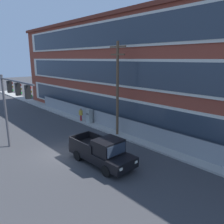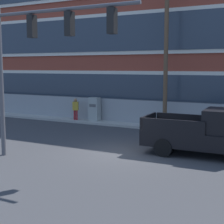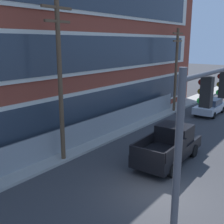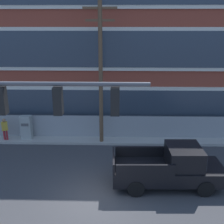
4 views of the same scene
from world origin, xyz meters
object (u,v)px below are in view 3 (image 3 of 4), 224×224
(sedan_silver, at_px, (210,106))
(utility_pole_near_corner, at_px, (60,77))
(traffic_signal_mast, at_px, (208,117))
(pickup_truck_black, at_px, (169,146))
(utility_pole_midblock, at_px, (176,67))

(sedan_silver, distance_m, utility_pole_near_corner, 17.29)
(traffic_signal_mast, bearing_deg, pickup_truck_black, 33.64)
(pickup_truck_black, xyz_separation_m, sedan_silver, (12.70, 1.84, -0.18))
(pickup_truck_black, height_order, utility_pole_near_corner, utility_pole_near_corner)
(traffic_signal_mast, bearing_deg, sedan_silver, 17.35)
(traffic_signal_mast, xyz_separation_m, utility_pole_near_corner, (2.26, 9.05, 0.32))
(pickup_truck_black, bearing_deg, utility_pole_near_corner, 126.71)
(pickup_truck_black, xyz_separation_m, utility_pole_midblock, (11.39, 5.03, 3.52))
(traffic_signal_mast, xyz_separation_m, pickup_truck_black, (6.02, 4.01, -3.69))
(pickup_truck_black, bearing_deg, sedan_silver, 8.25)
(pickup_truck_black, relative_size, utility_pole_midblock, 0.68)
(utility_pole_near_corner, bearing_deg, pickup_truck_black, -53.29)
(traffic_signal_mast, height_order, sedan_silver, traffic_signal_mast)
(pickup_truck_black, distance_m, utility_pole_midblock, 12.93)
(traffic_signal_mast, relative_size, utility_pole_midblock, 0.80)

